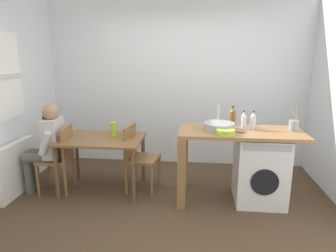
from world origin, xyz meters
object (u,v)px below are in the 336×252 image
Objects in this scene: chair_opposite at (138,154)px; bottle_clear_small at (253,121)px; washing_machine at (260,169)px; bottle_tall_green at (233,117)px; chair_person_seat at (60,155)px; mixing_bowl at (226,131)px; bottle_squat_brown at (244,121)px; utensil_crock at (294,125)px; dining_table at (102,145)px; seated_person at (47,144)px; vase at (114,129)px.

bottle_clear_small reaches higher than chair_opposite.
washing_machine is 0.74m from bottle_tall_green.
bottle_tall_green is at bearing -88.54° from chair_person_seat.
chair_person_seat is at bearing 174.38° from mixing_bowl.
washing_machine is (1.59, -0.17, -0.08)m from chair_opposite.
bottle_squat_brown is 0.78× the size of utensil_crock.
bottle_tall_green reaches higher than mixing_bowl.
chair_person_seat is 2.61m from washing_machine.
mixing_bowl is at bearing -104.74° from bottle_tall_green.
washing_machine is 0.67m from utensil_crock.
utensil_crock reaches higher than dining_table.
chair_person_seat is 2.20m from mixing_bowl.
bottle_clear_small is at bearing 143.16° from washing_machine.
dining_table is 0.71m from seated_person.
washing_machine is at bearing -18.86° from bottle_squat_brown.
chair_person_seat is at bearing -178.49° from bottle_squat_brown.
washing_machine is at bearing -2.97° from dining_table.
dining_table is 1.28× the size of washing_machine.
washing_machine is at bearing -39.31° from bottle_tall_green.
bottle_tall_green is (1.73, 0.17, 0.39)m from dining_table.
vase is (-1.91, 0.21, 0.41)m from washing_machine.
chair_opposite is 0.47m from vase.
washing_machine is 3.40× the size of bottle_tall_green.
bottle_tall_green is at bearing 140.69° from washing_machine.
utensil_crock reaches higher than washing_machine.
utensil_crock is at bearing -2.34° from bottle_squat_brown.
vase is at bearing 176.02° from bottle_clear_small.
chair_opposite is at bearing 176.68° from bottle_clear_small.
utensil_crock reaches higher than bottle_clear_small.
bottle_squat_brown is (1.84, -0.03, 0.38)m from dining_table.
dining_table is 1.22× the size of chair_person_seat.
seated_person is at bearing 175.12° from mixing_bowl.
seated_person is 2.57m from bottle_squat_brown.
seated_person is at bearing -178.23° from bottle_clear_small.
chair_person_seat is at bearing -173.42° from bottle_tall_green.
chair_opposite reaches higher than washing_machine.
bottle_tall_green is 1.59m from vase.
bottle_tall_green reaches higher than bottle_squat_brown.
utensil_crock reaches higher than vase.
bottle_tall_green is 1.09× the size of bottle_clear_small.
mixing_bowl is at bearing -100.74° from chair_person_seat.
bottle_clear_small reaches higher than washing_machine.
bottle_clear_small reaches higher than dining_table.
utensil_crock is at bearing -1.29° from dining_table.
bottle_tall_green is at bearing -88.63° from seated_person.
utensil_crock is (0.83, 0.25, 0.04)m from mixing_bowl.
seated_person is 2.68m from bottle_clear_small.
dining_table is 5.53× the size of vase.
bottle_clear_small is at bearing 94.66° from chair_opposite.
seated_person is 2.78m from washing_machine.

